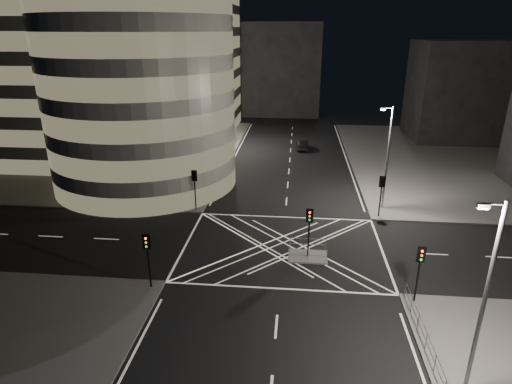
# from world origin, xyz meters

# --- Properties ---
(ground) EXTENTS (120.00, 120.00, 0.00)m
(ground) POSITION_xyz_m (0.00, 0.00, 0.00)
(ground) COLOR black
(ground) RESTS_ON ground
(sidewalk_far_left) EXTENTS (42.00, 42.00, 0.15)m
(sidewalk_far_left) POSITION_xyz_m (-29.00, 27.00, 0.07)
(sidewalk_far_left) COLOR #575552
(sidewalk_far_left) RESTS_ON ground
(sidewalk_far_right) EXTENTS (42.00, 42.00, 0.15)m
(sidewalk_far_right) POSITION_xyz_m (29.00, 27.00, 0.07)
(sidewalk_far_right) COLOR #575552
(sidewalk_far_right) RESTS_ON ground
(central_island) EXTENTS (3.00, 2.00, 0.15)m
(central_island) POSITION_xyz_m (2.00, -1.50, 0.07)
(central_island) COLOR slate
(central_island) RESTS_ON ground
(office_tower_curved) EXTENTS (30.00, 29.00, 27.20)m
(office_tower_curved) POSITION_xyz_m (-20.74, 18.74, 12.65)
(office_tower_curved) COLOR gray
(office_tower_curved) RESTS_ON sidewalk_far_left
(office_block_rear) EXTENTS (24.00, 16.00, 22.00)m
(office_block_rear) POSITION_xyz_m (-22.00, 42.00, 11.15)
(office_block_rear) COLOR gray
(office_block_rear) RESTS_ON sidewalk_far_left
(building_right_far) EXTENTS (14.00, 12.00, 15.00)m
(building_right_far) POSITION_xyz_m (26.00, 40.00, 7.65)
(building_right_far) COLOR black
(building_right_far) RESTS_ON sidewalk_far_right
(building_far_end) EXTENTS (18.00, 8.00, 18.00)m
(building_far_end) POSITION_xyz_m (-4.00, 58.00, 9.00)
(building_far_end) COLOR black
(building_far_end) RESTS_ON ground
(tree_a) EXTENTS (4.52, 4.52, 7.58)m
(tree_a) POSITION_xyz_m (-10.50, 9.00, 5.12)
(tree_a) COLOR black
(tree_a) RESTS_ON sidewalk_far_left
(tree_b) EXTENTS (4.33, 4.33, 6.86)m
(tree_b) POSITION_xyz_m (-10.50, 15.00, 4.51)
(tree_b) COLOR black
(tree_b) RESTS_ON sidewalk_far_left
(tree_c) EXTENTS (4.59, 4.59, 7.36)m
(tree_c) POSITION_xyz_m (-10.50, 21.00, 4.86)
(tree_c) COLOR black
(tree_c) RESTS_ON sidewalk_far_left
(tree_d) EXTENTS (4.94, 4.94, 7.57)m
(tree_d) POSITION_xyz_m (-10.50, 27.00, 4.87)
(tree_d) COLOR black
(tree_d) RESTS_ON sidewalk_far_left
(tree_e) EXTENTS (3.67, 3.67, 5.86)m
(tree_e) POSITION_xyz_m (-10.50, 33.00, 3.88)
(tree_e) COLOR black
(tree_e) RESTS_ON sidewalk_far_left
(traffic_signal_fl) EXTENTS (0.55, 0.22, 4.00)m
(traffic_signal_fl) POSITION_xyz_m (-8.80, 6.80, 2.91)
(traffic_signal_fl) COLOR black
(traffic_signal_fl) RESTS_ON sidewalk_far_left
(traffic_signal_nl) EXTENTS (0.55, 0.22, 4.00)m
(traffic_signal_nl) POSITION_xyz_m (-8.80, -6.80, 2.91)
(traffic_signal_nl) COLOR black
(traffic_signal_nl) RESTS_ON sidewalk_near_left
(traffic_signal_fr) EXTENTS (0.55, 0.22, 4.00)m
(traffic_signal_fr) POSITION_xyz_m (8.80, 6.80, 2.91)
(traffic_signal_fr) COLOR black
(traffic_signal_fr) RESTS_ON sidewalk_far_right
(traffic_signal_nr) EXTENTS (0.55, 0.22, 4.00)m
(traffic_signal_nr) POSITION_xyz_m (8.80, -6.80, 2.91)
(traffic_signal_nr) COLOR black
(traffic_signal_nr) RESTS_ON sidewalk_near_right
(traffic_signal_island) EXTENTS (0.55, 0.22, 4.00)m
(traffic_signal_island) POSITION_xyz_m (2.00, -1.50, 2.91)
(traffic_signal_island) COLOR black
(traffic_signal_island) RESTS_ON central_island
(street_lamp_left_near) EXTENTS (1.25, 0.25, 10.00)m
(street_lamp_left_near) POSITION_xyz_m (-9.44, 12.00, 5.54)
(street_lamp_left_near) COLOR slate
(street_lamp_left_near) RESTS_ON sidewalk_far_left
(street_lamp_left_far) EXTENTS (1.25, 0.25, 10.00)m
(street_lamp_left_far) POSITION_xyz_m (-9.44, 30.00, 5.54)
(street_lamp_left_far) COLOR slate
(street_lamp_left_far) RESTS_ON sidewalk_far_left
(street_lamp_right_far) EXTENTS (1.25, 0.25, 10.00)m
(street_lamp_right_far) POSITION_xyz_m (9.44, 9.00, 5.54)
(street_lamp_right_far) COLOR slate
(street_lamp_right_far) RESTS_ON sidewalk_far_right
(street_lamp_right_near) EXTENTS (1.25, 0.25, 10.00)m
(street_lamp_right_near) POSITION_xyz_m (9.44, -14.00, 5.54)
(street_lamp_right_near) COLOR slate
(street_lamp_right_near) RESTS_ON sidewalk_near_right
(railing_near_right) EXTENTS (0.06, 11.70, 1.10)m
(railing_near_right) POSITION_xyz_m (8.30, -12.15, 0.70)
(railing_near_right) COLOR slate
(railing_near_right) RESTS_ON sidewalk_near_right
(railing_island_south) EXTENTS (2.80, 0.06, 1.10)m
(railing_island_south) POSITION_xyz_m (2.00, -2.40, 0.70)
(railing_island_south) COLOR slate
(railing_island_south) RESTS_ON central_island
(railing_island_north) EXTENTS (2.80, 0.06, 1.10)m
(railing_island_north) POSITION_xyz_m (2.00, -0.60, 0.70)
(railing_island_north) COLOR slate
(railing_island_north) RESTS_ON central_island
(sedan) EXTENTS (1.68, 4.32, 1.40)m
(sedan) POSITION_xyz_m (1.69, 30.74, 0.70)
(sedan) COLOR black
(sedan) RESTS_ON ground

